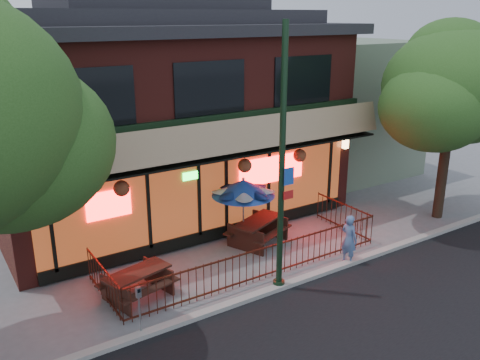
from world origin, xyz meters
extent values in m
plane|color=gray|center=(0.00, 0.00, 0.00)|extent=(80.00, 80.00, 0.00)
cube|color=#999993|center=(0.00, -0.50, 0.06)|extent=(80.00, 0.25, 0.12)
cube|color=maroon|center=(0.00, 7.20, 3.25)|extent=(12.00, 8.00, 6.50)
cube|color=#59230F|center=(0.00, 3.18, 1.65)|extent=(11.00, 0.06, 2.60)
cube|color=#FF0C0C|center=(2.30, 3.10, 2.10)|extent=(2.60, 0.04, 0.90)
cube|color=#FF0C0C|center=(-3.40, 3.10, 2.00)|extent=(1.30, 0.04, 0.80)
cube|color=tan|center=(0.00, 2.70, 3.55)|extent=(12.20, 1.33, 1.26)
cube|color=black|center=(-3.60, 3.18, 5.00)|extent=(2.40, 0.06, 1.60)
cube|color=black|center=(0.00, 3.18, 5.00)|extent=(2.40, 0.06, 1.60)
cube|color=black|center=(3.60, 3.18, 5.00)|extent=(2.40, 0.06, 1.60)
cube|color=black|center=(0.00, 3.15, 0.25)|extent=(11.00, 0.12, 0.40)
cube|color=#FFC672|center=(5.60, 3.02, 2.55)|extent=(0.18, 0.18, 0.32)
cube|color=slate|center=(9.00, 7.70, 3.00)|extent=(6.00, 7.00, 6.00)
cube|color=#45180E|center=(0.00, 0.20, 0.95)|extent=(8.40, 0.04, 0.04)
cube|color=#45180E|center=(0.00, 0.20, 0.12)|extent=(8.40, 0.04, 0.04)
cube|color=#45180E|center=(-4.20, 1.50, 0.95)|extent=(0.04, 2.60, 0.04)
cube|color=#45180E|center=(4.20, 1.50, 0.95)|extent=(0.04, 2.60, 0.04)
cylinder|color=#45180E|center=(0.00, 0.20, 0.50)|extent=(0.02, 0.02, 1.00)
cylinder|color=black|center=(0.00, -0.40, 3.50)|extent=(0.16, 0.16, 7.00)
cylinder|color=black|center=(0.00, -0.40, 0.10)|extent=(0.32, 0.32, 0.20)
cube|color=#194CB2|center=(0.12, -0.55, 3.20)|extent=(0.30, 0.02, 0.45)
cube|color=red|center=(0.12, -0.55, 2.70)|extent=(0.30, 0.02, 0.22)
cylinder|color=#2F2417|center=(8.00, 0.50, 2.24)|extent=(0.36, 0.36, 4.48)
ellipsoid|color=#254E1A|center=(8.00, 0.50, 4.76)|extent=(4.80, 4.80, 3.94)
ellipsoid|color=#254E1A|center=(8.20, 0.90, 5.74)|extent=(3.12, 3.12, 2.56)
cube|color=#3B1D15|center=(-4.07, 1.05, 0.36)|extent=(0.36, 1.24, 0.72)
cube|color=#3B1D15|center=(-2.75, 1.37, 0.36)|extent=(0.36, 1.24, 0.72)
cube|color=#3B1D15|center=(-3.41, 1.21, 0.72)|extent=(1.88, 1.13, 0.06)
cube|color=#3B1D15|center=(-3.28, 0.69, 0.43)|extent=(1.77, 0.68, 0.05)
cube|color=#3B1D15|center=(-3.54, 1.73, 0.43)|extent=(1.77, 0.68, 0.05)
cube|color=#321911|center=(0.47, 1.96, 0.39)|extent=(0.57, 1.29, 0.78)
cube|color=#321911|center=(1.83, 2.52, 0.39)|extent=(0.57, 1.29, 0.78)
cube|color=#321911|center=(1.15, 2.24, 0.78)|extent=(2.04, 1.44, 0.06)
cube|color=#321911|center=(1.37, 1.70, 0.46)|extent=(1.86, 0.98, 0.05)
cube|color=#321911|center=(0.93, 2.77, 0.46)|extent=(1.86, 0.98, 0.05)
cylinder|color=gray|center=(0.68, 2.40, 1.04)|extent=(0.05, 0.05, 2.09)
cone|color=navy|center=(0.68, 2.40, 1.95)|extent=(2.00, 2.00, 0.52)
sphere|color=gray|center=(0.68, 2.40, 2.23)|extent=(0.09, 0.09, 0.09)
imported|color=#5170A3|center=(2.63, -0.35, 0.76)|extent=(0.43, 0.59, 1.51)
cylinder|color=#979B9F|center=(-4.00, -0.40, 0.51)|extent=(0.05, 0.05, 1.02)
cube|color=#979B9F|center=(-4.00, -0.40, 1.13)|extent=(0.11, 0.10, 0.26)
cube|color=black|center=(-4.00, -0.45, 1.18)|extent=(0.07, 0.01, 0.09)
camera|label=1|loc=(-7.58, -10.12, 7.08)|focal=38.00mm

